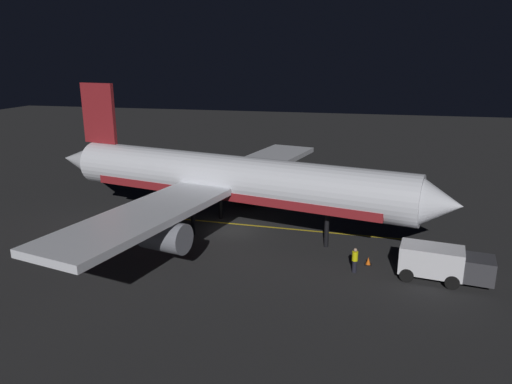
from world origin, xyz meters
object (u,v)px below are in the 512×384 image
object	(u,v)px
ground_crew_worker	(355,260)
traffic_cone_near_right	(320,206)
baggage_truck	(441,264)
catering_truck	(260,187)
traffic_cone_under_wing	(340,211)
airliner	(226,180)
traffic_cone_near_left	(368,261)

from	to	relation	value
ground_crew_worker	traffic_cone_near_right	world-z (taller)	ground_crew_worker
baggage_truck	ground_crew_worker	xyz separation A→B (m)	(-0.00, -5.50, -0.29)
catering_truck	ground_crew_worker	world-z (taller)	catering_truck
ground_crew_worker	traffic_cone_under_wing	size ratio (longest dim) A/B	3.16
airliner	traffic_cone_near_right	size ratio (longest dim) A/B	65.84
catering_truck	traffic_cone_near_left	size ratio (longest dim) A/B	11.88
traffic_cone_near_right	airliner	bearing A→B (deg)	-42.97
ground_crew_worker	traffic_cone_near_left	distance (m)	1.82
baggage_truck	traffic_cone_under_wing	bearing A→B (deg)	-150.25
baggage_truck	ground_crew_worker	world-z (taller)	baggage_truck
airliner	traffic_cone_near_right	bearing A→B (deg)	137.03
catering_truck	traffic_cone_under_wing	distance (m)	8.77
baggage_truck	traffic_cone_near_left	size ratio (longest dim) A/B	10.87
baggage_truck	traffic_cone_under_wing	size ratio (longest dim) A/B	10.87
traffic_cone_near_left	traffic_cone_near_right	size ratio (longest dim) A/B	1.00
baggage_truck	ground_crew_worker	bearing A→B (deg)	-90.01
ground_crew_worker	traffic_cone_under_wing	distance (m)	12.74
airliner	traffic_cone_near_left	size ratio (longest dim) A/B	65.84
airliner	traffic_cone_under_wing	world-z (taller)	airliner
traffic_cone_near_left	airliner	bearing A→B (deg)	-111.44
traffic_cone_near_right	baggage_truck	bearing A→B (deg)	33.54
baggage_truck	traffic_cone_near_right	bearing A→B (deg)	-146.46
ground_crew_worker	traffic_cone_near_left	world-z (taller)	ground_crew_worker
baggage_truck	catering_truck	bearing A→B (deg)	-134.61
traffic_cone_near_right	ground_crew_worker	bearing A→B (deg)	14.79
airliner	traffic_cone_near_right	distance (m)	11.32
airliner	traffic_cone_near_right	world-z (taller)	airliner
ground_crew_worker	catering_truck	bearing A→B (deg)	-146.82
catering_truck	airliner	bearing A→B (deg)	-5.22
ground_crew_worker	traffic_cone_under_wing	world-z (taller)	ground_crew_worker
traffic_cone_near_left	traffic_cone_near_right	xyz separation A→B (m)	(-12.34, -4.56, 0.00)
ground_crew_worker	baggage_truck	bearing A→B (deg)	89.99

